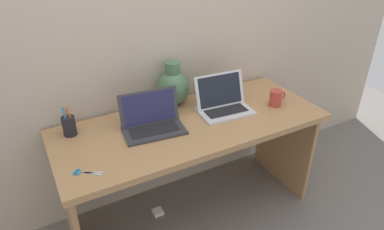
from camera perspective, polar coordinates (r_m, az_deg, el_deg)
The scene contains 10 objects.
ground_plane at distance 2.62m, azimuth 0.00°, elevation -15.58°, with size 6.00×6.00×0.00m, color slate.
back_wall at distance 2.29m, azimuth -4.67°, elevation 12.77°, with size 4.40×0.04×2.40m, color #BCAD99.
desk at distance 2.23m, azimuth 0.00°, elevation -4.55°, with size 1.69×0.69×0.76m.
laptop_left at distance 2.07m, azimuth -6.66°, elevation -0.76°, with size 0.38×0.26×0.22m.
laptop_right at distance 2.27m, azimuth 5.06°, elevation 2.26°, with size 0.36×0.27×0.23m.
green_vase at distance 2.31m, azimuth -3.13°, elevation 4.72°, with size 0.22×0.22×0.30m.
coffee_mug at distance 2.39m, azimuth 13.67°, elevation 2.75°, with size 0.12×0.08×0.11m.
pen_cup at distance 2.12m, azimuth -19.60°, elevation -1.66°, with size 0.08×0.08×0.19m.
scissors at distance 1.82m, azimuth -17.57°, elevation -9.02°, with size 0.14×0.11×0.01m.
power_brick at distance 2.61m, azimuth -5.67°, elevation -15.60°, with size 0.07×0.07×0.03m, color white.
Camera 1 is at (-0.88, -1.62, 1.86)m, focal length 32.37 mm.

